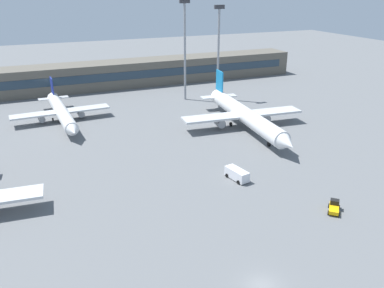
# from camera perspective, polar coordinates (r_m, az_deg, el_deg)

# --- Properties ---
(ground_plane) EXTENTS (400.00, 400.00, 0.00)m
(ground_plane) POSITION_cam_1_polar(r_m,az_deg,el_deg) (83.70, -4.75, -2.66)
(ground_plane) COLOR slate
(terminal_building) EXTENTS (154.69, 12.13, 9.00)m
(terminal_building) POSITION_cam_1_polar(r_m,az_deg,el_deg) (147.19, -13.64, 9.46)
(terminal_building) COLOR #5B564C
(terminal_building) RESTS_ON ground_plane
(airplane_mid) EXTENTS (32.47, 46.43, 11.47)m
(airplane_mid) POSITION_cam_1_polar(r_m,az_deg,el_deg) (103.25, 7.61, 4.12)
(airplane_mid) COLOR silver
(airplane_mid) RESTS_ON ground_plane
(airplane_far) EXTENTS (26.15, 37.51, 9.27)m
(airplane_far) POSITION_cam_1_polar(r_m,az_deg,el_deg) (112.84, -18.21, 4.39)
(airplane_far) COLOR silver
(airplane_far) RESTS_ON ground_plane
(baggage_tug_yellow) EXTENTS (3.56, 3.65, 1.75)m
(baggage_tug_yellow) POSITION_cam_1_polar(r_m,az_deg,el_deg) (70.03, 19.72, -8.47)
(baggage_tug_yellow) COLOR #F2B20C
(baggage_tug_yellow) RESTS_ON ground_plane
(service_van_white) EXTENTS (3.06, 5.48, 2.08)m
(service_van_white) POSITION_cam_1_polar(r_m,az_deg,el_deg) (76.46, 6.45, -4.30)
(service_van_white) COLOR white
(service_van_white) RESTS_ON ground_plane
(floodlight_tower_west) EXTENTS (3.20, 0.80, 29.06)m
(floodlight_tower_west) POSITION_cam_1_polar(r_m,az_deg,el_deg) (127.43, 3.81, 13.70)
(floodlight_tower_west) COLOR gray
(floodlight_tower_west) RESTS_ON ground_plane
(floodlight_tower_east) EXTENTS (3.20, 0.80, 30.72)m
(floodlight_tower_east) POSITION_cam_1_polar(r_m,az_deg,el_deg) (126.51, -1.03, 14.07)
(floodlight_tower_east) COLOR gray
(floodlight_tower_east) RESTS_ON ground_plane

